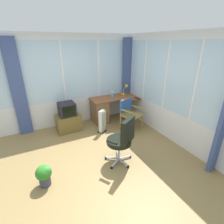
% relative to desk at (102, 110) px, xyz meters
% --- Properties ---
extents(ground, '(5.21, 5.23, 0.06)m').
position_rel_desk_xyz_m(ground, '(-0.97, -1.78, -0.43)').
color(ground, olive).
extents(north_window_panel, '(4.21, 0.07, 2.55)m').
position_rel_desk_xyz_m(north_window_panel, '(-0.97, 0.36, 0.87)').
color(north_window_panel, silver).
rests_on(north_window_panel, ground).
extents(east_window_panel, '(0.07, 4.23, 2.55)m').
position_rel_desk_xyz_m(east_window_panel, '(1.16, -1.78, 0.87)').
color(east_window_panel, silver).
rests_on(east_window_panel, ground).
extents(curtain_north_left, '(0.33, 0.08, 2.45)m').
position_rel_desk_xyz_m(curtain_north_left, '(-2.13, 0.28, 0.82)').
color(curtain_north_left, '#3F5083').
rests_on(curtain_north_left, ground).
extents(curtain_corner, '(0.33, 0.10, 2.45)m').
position_rel_desk_xyz_m(curtain_corner, '(1.03, 0.23, 0.82)').
color(curtain_corner, '#3F5083').
rests_on(curtain_corner, ground).
extents(desk, '(1.41, 0.78, 0.74)m').
position_rel_desk_xyz_m(desk, '(0.00, 0.00, 0.00)').
color(desk, brown).
rests_on(desk, ground).
extents(desk_lamp, '(0.24, 0.21, 0.34)m').
position_rel_desk_xyz_m(desk_lamp, '(0.92, 0.09, 0.56)').
color(desk_lamp, yellow).
rests_on(desk_lamp, desk).
extents(tv_remote, '(0.10, 0.16, 0.02)m').
position_rel_desk_xyz_m(tv_remote, '(0.97, -0.42, 0.35)').
color(tv_remote, black).
rests_on(tv_remote, desk).
extents(spray_bottle, '(0.06, 0.06, 0.22)m').
position_rel_desk_xyz_m(spray_bottle, '(0.36, -0.00, 0.44)').
color(spray_bottle, '#38B2E4').
rests_on(spray_bottle, desk).
extents(wooden_armchair, '(0.62, 0.62, 0.87)m').
position_rel_desk_xyz_m(wooden_armchair, '(0.50, -0.74, 0.16)').
color(wooden_armchair, olive).
rests_on(wooden_armchair, ground).
extents(office_chair, '(0.62, 0.59, 1.02)m').
position_rel_desk_xyz_m(office_chair, '(-0.41, -1.97, 0.18)').
color(office_chair, '#B7B7BF').
rests_on(office_chair, ground).
extents(tv_on_stand, '(0.66, 0.47, 0.82)m').
position_rel_desk_xyz_m(tv_on_stand, '(-1.06, -0.11, -0.04)').
color(tv_on_stand, brown).
rests_on(tv_on_stand, ground).
extents(space_heater, '(0.29, 0.27, 0.64)m').
position_rel_desk_xyz_m(space_heater, '(-0.24, -0.60, -0.08)').
color(space_heater, silver).
rests_on(space_heater, ground).
extents(potted_plant, '(0.27, 0.27, 0.40)m').
position_rel_desk_xyz_m(potted_plant, '(-1.91, -1.89, -0.17)').
color(potted_plant, '#403E57').
rests_on(potted_plant, ground).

